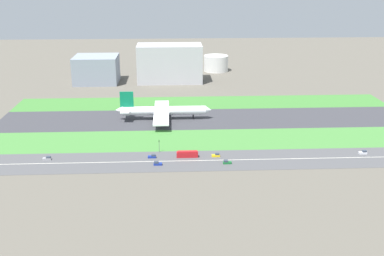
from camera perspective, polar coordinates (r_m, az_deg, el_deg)
name	(u,v)px	position (r m, az deg, el deg)	size (l,w,h in m)	color
ground_plane	(206,119)	(314.06, 1.73, 1.14)	(800.00, 800.00, 0.00)	#5B564C
runway	(206,119)	(314.05, 1.73, 1.15)	(280.00, 46.00, 0.10)	#38383D
grass_median_north	(202,103)	(353.22, 1.21, 3.17)	(280.00, 36.00, 0.10)	#3D7A33
grass_median_south	(211,140)	(275.41, 2.39, -1.44)	(280.00, 36.00, 0.10)	#427F38
highway	(217,160)	(245.78, 3.06, -4.02)	(280.00, 28.00, 0.10)	#4C4C4F
highway_centerline	(217,160)	(245.76, 3.06, -4.00)	(266.00, 0.50, 0.01)	silver
airliner	(162,111)	(311.33, -3.76, 2.15)	(65.00, 56.00, 19.70)	white
car_0	(216,155)	(250.07, 3.02, -3.39)	(4.40, 1.80, 2.00)	yellow
car_4	(227,162)	(241.42, 4.35, -4.26)	(4.40, 1.80, 2.00)	#19662D
car_2	(363,152)	(270.54, 20.48, -2.85)	(4.40, 1.80, 2.00)	silver
car_3	(157,164)	(239.74, -4.32, -4.43)	(4.40, 1.80, 2.00)	navy
car_5	(152,156)	(249.06, -4.95, -3.53)	(4.40, 1.80, 2.00)	navy
car_1	(47,158)	(257.45, -17.51, -3.61)	(4.40, 1.80, 2.00)	#99999E
bus_0	(187,154)	(248.68, -0.59, -3.27)	(11.60, 2.50, 3.50)	#B2191E
traffic_light	(159,145)	(255.13, -4.10, -2.13)	(0.36, 0.50, 7.20)	#4C4C51
terminal_building	(97,69)	(425.69, -11.76, 7.14)	(38.46, 35.16, 24.02)	gray
hangar_building	(170,63)	(419.66, -2.79, 8.02)	(58.02, 29.33, 33.65)	#B2B2B7
fuel_tank_west	(216,63)	(467.91, 2.99, 8.02)	(24.43, 24.43, 15.66)	silver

